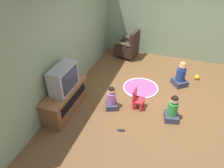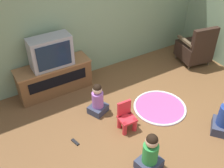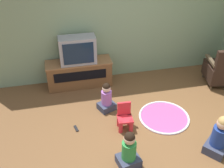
{
  "view_description": "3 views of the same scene",
  "coord_description": "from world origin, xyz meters",
  "px_view_note": "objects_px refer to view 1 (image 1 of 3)",
  "views": [
    {
      "loc": [
        -4.18,
        -0.3,
        3.27
      ],
      "look_at": [
        -0.77,
        0.88,
        0.78
      ],
      "focal_mm": 35.0,
      "sensor_mm": 36.0,
      "label": 1
    },
    {
      "loc": [
        -2.09,
        -1.98,
        3.03
      ],
      "look_at": [
        -0.41,
        0.81,
        0.61
      ],
      "focal_mm": 42.0,
      "sensor_mm": 36.0,
      "label": 2
    },
    {
      "loc": [
        -1.32,
        -2.81,
        3.12
      ],
      "look_at": [
        -0.55,
        0.68,
        0.73
      ],
      "focal_mm": 42.0,
      "sensor_mm": 36.0,
      "label": 3
    }
  ],
  "objects_px": {
    "tv_cabinet": "(65,99)",
    "child_watching_right": "(172,109)",
    "black_armchair": "(128,47)",
    "television": "(63,79)",
    "toy_ball": "(197,77)",
    "child_watching_left": "(111,99)",
    "child_watching_center": "(181,75)",
    "yellow_kid_chair": "(138,100)",
    "remote_control": "(121,130)"
  },
  "relations": [
    {
      "from": "child_watching_center",
      "to": "child_watching_left",
      "type": "bearing_deg",
      "value": 97.62
    },
    {
      "from": "tv_cabinet",
      "to": "black_armchair",
      "type": "relative_size",
      "value": 1.51
    },
    {
      "from": "tv_cabinet",
      "to": "child_watching_right",
      "type": "height_order",
      "value": "child_watching_right"
    },
    {
      "from": "yellow_kid_chair",
      "to": "remote_control",
      "type": "distance_m",
      "value": 0.85
    },
    {
      "from": "remote_control",
      "to": "black_armchair",
      "type": "bearing_deg",
      "value": -90.21
    },
    {
      "from": "black_armchair",
      "to": "child_watching_left",
      "type": "xyz_separation_m",
      "value": [
        -2.52,
        -0.33,
        -0.09
      ]
    },
    {
      "from": "child_watching_left",
      "to": "remote_control",
      "type": "distance_m",
      "value": 0.78
    },
    {
      "from": "yellow_kid_chair",
      "to": "child_watching_right",
      "type": "height_order",
      "value": "child_watching_right"
    },
    {
      "from": "yellow_kid_chair",
      "to": "child_watching_right",
      "type": "xyz_separation_m",
      "value": [
        -0.14,
        -0.77,
        0.08
      ]
    },
    {
      "from": "tv_cabinet",
      "to": "child_watching_left",
      "type": "xyz_separation_m",
      "value": [
        0.39,
        -0.93,
        -0.04
      ]
    },
    {
      "from": "tv_cabinet",
      "to": "remote_control",
      "type": "relative_size",
      "value": 8.55
    },
    {
      "from": "television",
      "to": "child_watching_left",
      "type": "xyz_separation_m",
      "value": [
        0.39,
        -0.9,
        -0.58
      ]
    },
    {
      "from": "television",
      "to": "tv_cabinet",
      "type": "bearing_deg",
      "value": 90.0
    },
    {
      "from": "black_armchair",
      "to": "child_watching_right",
      "type": "bearing_deg",
      "value": 44.13
    },
    {
      "from": "tv_cabinet",
      "to": "child_watching_left",
      "type": "distance_m",
      "value": 1.01
    },
    {
      "from": "child_watching_left",
      "to": "television",
      "type": "bearing_deg",
      "value": 90.12
    },
    {
      "from": "black_armchair",
      "to": "child_watching_right",
      "type": "xyz_separation_m",
      "value": [
        -2.47,
        -1.65,
        -0.07
      ]
    },
    {
      "from": "yellow_kid_chair",
      "to": "child_watching_left",
      "type": "relative_size",
      "value": 0.83
    },
    {
      "from": "tv_cabinet",
      "to": "toy_ball",
      "type": "height_order",
      "value": "tv_cabinet"
    },
    {
      "from": "black_armchair",
      "to": "child_watching_center",
      "type": "xyz_separation_m",
      "value": [
        -1.09,
        -1.7,
        -0.05
      ]
    },
    {
      "from": "black_armchair",
      "to": "child_watching_right",
      "type": "height_order",
      "value": "black_armchair"
    },
    {
      "from": "child_watching_right",
      "to": "remote_control",
      "type": "height_order",
      "value": "child_watching_right"
    },
    {
      "from": "television",
      "to": "remote_control",
      "type": "height_order",
      "value": "television"
    },
    {
      "from": "television",
      "to": "child_watching_left",
      "type": "relative_size",
      "value": 1.25
    },
    {
      "from": "child_watching_right",
      "to": "toy_ball",
      "type": "distance_m",
      "value": 1.89
    },
    {
      "from": "tv_cabinet",
      "to": "black_armchair",
      "type": "height_order",
      "value": "black_armchair"
    },
    {
      "from": "tv_cabinet",
      "to": "child_watching_left",
      "type": "bearing_deg",
      "value": -67.32
    },
    {
      "from": "yellow_kid_chair",
      "to": "remote_control",
      "type": "xyz_separation_m",
      "value": [
        -0.82,
        0.13,
        -0.18
      ]
    },
    {
      "from": "black_armchair",
      "to": "child_watching_right",
      "type": "relative_size",
      "value": 1.42
    },
    {
      "from": "child_watching_center",
      "to": "toy_ball",
      "type": "height_order",
      "value": "child_watching_center"
    },
    {
      "from": "child_watching_right",
      "to": "remote_control",
      "type": "bearing_deg",
      "value": 115.44
    },
    {
      "from": "tv_cabinet",
      "to": "toy_ball",
      "type": "relative_size",
      "value": 9.98
    },
    {
      "from": "child_watching_center",
      "to": "remote_control",
      "type": "height_order",
      "value": "child_watching_center"
    },
    {
      "from": "television",
      "to": "toy_ball",
      "type": "relative_size",
      "value": 5.33
    },
    {
      "from": "yellow_kid_chair",
      "to": "child_watching_center",
      "type": "height_order",
      "value": "child_watching_center"
    },
    {
      "from": "television",
      "to": "black_armchair",
      "type": "distance_m",
      "value": 3.01
    },
    {
      "from": "tv_cabinet",
      "to": "television",
      "type": "distance_m",
      "value": 0.54
    },
    {
      "from": "yellow_kid_chair",
      "to": "child_watching_left",
      "type": "xyz_separation_m",
      "value": [
        -0.2,
        0.55,
        0.05
      ]
    },
    {
      "from": "television",
      "to": "child_watching_center",
      "type": "xyz_separation_m",
      "value": [
        1.83,
        -2.28,
        -0.54
      ]
    },
    {
      "from": "television",
      "to": "child_watching_center",
      "type": "bearing_deg",
      "value": -51.25
    },
    {
      "from": "tv_cabinet",
      "to": "television",
      "type": "xyz_separation_m",
      "value": [
        -0.0,
        -0.03,
        0.54
      ]
    },
    {
      "from": "child_watching_right",
      "to": "tv_cabinet",
      "type": "bearing_deg",
      "value": 89.89
    },
    {
      "from": "child_watching_right",
      "to": "toy_ball",
      "type": "relative_size",
      "value": 4.64
    },
    {
      "from": "black_armchair",
      "to": "toy_ball",
      "type": "relative_size",
      "value": 6.6
    },
    {
      "from": "black_armchair",
      "to": "yellow_kid_chair",
      "type": "relative_size",
      "value": 1.85
    },
    {
      "from": "child_watching_right",
      "to": "remote_control",
      "type": "distance_m",
      "value": 1.16
    },
    {
      "from": "tv_cabinet",
      "to": "child_watching_left",
      "type": "height_order",
      "value": "child_watching_left"
    },
    {
      "from": "child_watching_center",
      "to": "television",
      "type": "bearing_deg",
      "value": 90.06
    },
    {
      "from": "television",
      "to": "child_watching_left",
      "type": "bearing_deg",
      "value": -66.69
    },
    {
      "from": "child_watching_right",
      "to": "toy_ball",
      "type": "height_order",
      "value": "child_watching_right"
    }
  ]
}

